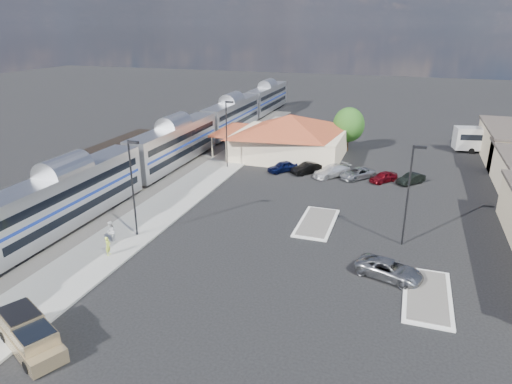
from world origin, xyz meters
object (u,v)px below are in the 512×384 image
(station_depot, at_px, (289,136))
(coach_bus, at_px, (495,139))
(suv, at_px, (389,269))
(pickup_truck, at_px, (30,336))

(station_depot, height_order, coach_bus, station_depot)
(suv, bearing_deg, pickup_truck, 145.53)
(suv, distance_m, coach_bus, 44.09)
(coach_bus, bearing_deg, station_depot, 102.07)
(pickup_truck, xyz_separation_m, coach_bus, (32.50, 57.39, 1.22))
(pickup_truck, bearing_deg, station_depot, 20.91)
(station_depot, xyz_separation_m, suv, (15.78, -30.18, -2.43))
(pickup_truck, distance_m, suv, 24.91)
(station_depot, relative_size, coach_bus, 1.54)
(pickup_truck, height_order, suv, pickup_truck)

